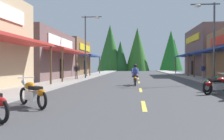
% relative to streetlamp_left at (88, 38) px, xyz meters
% --- Properties ---
extents(ground, '(10.37, 82.28, 0.10)m').
position_rel_streetlamp_left_xyz_m(ground, '(5.27, 0.41, -4.35)').
color(ground, '#424244').
extents(sidewalk_left, '(2.74, 82.28, 0.12)m').
position_rel_streetlamp_left_xyz_m(sidewalk_left, '(-1.28, 0.41, -4.24)').
color(sidewalk_left, '#9E9991').
rests_on(sidewalk_left, ground).
extents(sidewalk_right, '(2.74, 82.28, 0.12)m').
position_rel_streetlamp_left_xyz_m(sidewalk_right, '(11.83, 0.41, -4.24)').
color(sidewalk_right, '#9E9991').
rests_on(sidewalk_right, ground).
extents(centerline_dashes, '(0.16, 57.72, 0.01)m').
position_rel_streetlamp_left_xyz_m(centerline_dashes, '(5.27, 3.92, -4.30)').
color(centerline_dashes, '#E0C64C').
rests_on(centerline_dashes, ground).
extents(storefront_left_middle, '(9.45, 11.66, 4.94)m').
position_rel_streetlamp_left_xyz_m(storefront_left_middle, '(-6.43, -0.87, -1.83)').
color(storefront_left_middle, brown).
rests_on(storefront_left_middle, ground).
extents(storefront_left_far, '(10.58, 10.20, 5.28)m').
position_rel_streetlamp_left_xyz_m(storefront_left_far, '(-7.00, 10.93, -1.66)').
color(storefront_left_far, brown).
rests_on(storefront_left_far, ground).
extents(storefront_right_far, '(8.67, 11.31, 6.80)m').
position_rel_streetlamp_left_xyz_m(storefront_right_far, '(16.60, 11.10, -0.90)').
color(storefront_right_far, brown).
rests_on(storefront_right_far, ground).
extents(streetlamp_left, '(2.14, 0.30, 6.67)m').
position_rel_streetlamp_left_xyz_m(streetlamp_left, '(0.00, 0.00, 0.00)').
color(streetlamp_left, '#474C51').
rests_on(streetlamp_left, ground).
extents(streetlamp_right, '(2.14, 0.30, 6.17)m').
position_rel_streetlamp_left_xyz_m(streetlamp_right, '(10.53, -6.60, -0.28)').
color(streetlamp_right, '#474C51').
rests_on(streetlamp_right, ground).
extents(motorcycle_parked_right_4, '(1.86, 1.23, 1.04)m').
position_rel_streetlamp_left_xyz_m(motorcycle_parked_right_4, '(9.13, -12.96, -3.81)').
color(motorcycle_parked_right_4, black).
rests_on(motorcycle_parked_right_4, ground).
extents(motorcycle_parked_right_5, '(1.83, 1.28, 1.04)m').
position_rel_streetlamp_left_xyz_m(motorcycle_parked_right_5, '(9.47, -11.55, -3.81)').
color(motorcycle_parked_right_5, black).
rests_on(motorcycle_parked_right_5, ground).
extents(motorcycle_parked_left_2, '(1.64, 1.53, 1.04)m').
position_rel_streetlamp_left_xyz_m(motorcycle_parked_left_2, '(1.36, -17.49, -3.81)').
color(motorcycle_parked_left_2, black).
rests_on(motorcycle_parked_left_2, ground).
extents(rider_cruising_lead, '(0.60, 2.14, 1.57)m').
position_rel_streetlamp_left_xyz_m(rider_cruising_lead, '(4.95, -7.68, -3.65)').
color(rider_cruising_lead, black).
rests_on(rider_cruising_lead, ground).
extents(pedestrian_browsing, '(0.52, 0.39, 1.64)m').
position_rel_streetlamp_left_xyz_m(pedestrian_browsing, '(12.19, 1.41, -3.36)').
color(pedestrian_browsing, '#B2A599').
rests_on(pedestrian_browsing, ground).
extents(pedestrian_waiting, '(0.54, 0.36, 1.66)m').
position_rel_streetlamp_left_xyz_m(pedestrian_waiting, '(-0.79, -1.99, -3.34)').
color(pedestrian_waiting, '#B2A599').
rests_on(pedestrian_waiting, ground).
extents(treeline_backdrop, '(23.66, 9.67, 12.61)m').
position_rel_streetlamp_left_xyz_m(treeline_backdrop, '(5.03, 42.73, 1.22)').
color(treeline_backdrop, '#246423').
rests_on(treeline_backdrop, ground).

